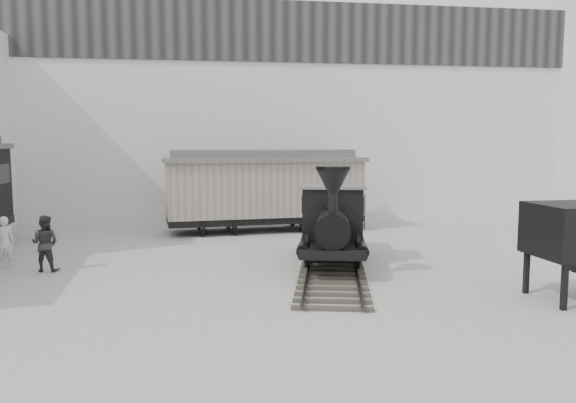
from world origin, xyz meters
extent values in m
plane|color=#9E9E9B|center=(0.00, 0.00, 0.00)|extent=(90.00, 90.00, 0.00)
cube|color=silver|center=(0.00, 15.00, 5.50)|extent=(34.00, 2.40, 11.00)
cube|color=#232326|center=(0.00, 13.75, 9.50)|extent=(34.00, 0.12, 3.00)
cube|color=#272420|center=(1.88, 2.59, 0.08)|extent=(4.00, 9.44, 0.16)
cube|color=#2D2D30|center=(1.18, 2.75, 0.13)|extent=(2.12, 9.01, 0.06)
cube|color=#2D2D30|center=(2.59, 2.43, 0.13)|extent=(2.12, 9.01, 0.06)
cylinder|color=black|center=(1.01, 2.27, 0.71)|extent=(0.36, 1.10, 1.10)
cylinder|color=black|center=(2.53, 1.93, 0.71)|extent=(0.36, 1.10, 1.10)
cylinder|color=black|center=(1.30, 3.54, 0.71)|extent=(0.36, 1.10, 1.10)
cylinder|color=black|center=(2.82, 3.20, 0.71)|extent=(0.36, 1.10, 1.10)
cube|color=black|center=(1.92, 2.73, 0.83)|extent=(2.75, 3.96, 0.28)
cylinder|color=black|center=(1.76, 2.05, 1.47)|extent=(1.49, 2.47, 1.00)
cylinder|color=black|center=(1.56, 1.17, 2.26)|extent=(0.31, 0.31, 0.60)
cone|color=black|center=(1.56, 1.17, 2.91)|extent=(1.15, 1.15, 0.70)
sphere|color=black|center=(1.85, 2.44, 1.95)|extent=(0.52, 0.52, 0.52)
cube|color=black|center=(2.12, 3.61, 1.75)|extent=(2.21, 1.75, 1.55)
cube|color=#605D5C|center=(2.12, 3.61, 2.57)|extent=(2.45, 1.99, 0.08)
cube|color=black|center=(2.52, 5.37, 1.19)|extent=(2.20, 2.35, 0.90)
cylinder|color=black|center=(-1.62, 10.55, 0.39)|extent=(2.01, 0.98, 0.77)
cylinder|color=black|center=(2.81, 11.03, 0.39)|extent=(2.01, 0.98, 0.77)
cube|color=black|center=(0.59, 10.79, 0.58)|extent=(8.93, 3.34, 0.29)
cube|color=gray|center=(0.59, 10.79, 1.94)|extent=(8.94, 3.43, 2.42)
cube|color=#605D5C|center=(0.59, 10.79, 3.24)|extent=(9.26, 3.75, 0.19)
cube|color=#605D5C|center=(0.59, 10.79, 3.52)|extent=(8.41, 2.04, 0.35)
imported|color=silver|center=(-8.51, 4.50, 0.83)|extent=(0.69, 0.54, 1.67)
imported|color=#2B2B2D|center=(-7.05, 3.73, 0.88)|extent=(0.97, 0.82, 1.77)
cube|color=black|center=(6.43, -2.43, 0.57)|extent=(0.13, 0.13, 1.14)
cube|color=black|center=(6.40, -0.88, 0.57)|extent=(0.13, 0.13, 1.14)
camera|label=1|loc=(-2.05, -14.48, 4.03)|focal=35.00mm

